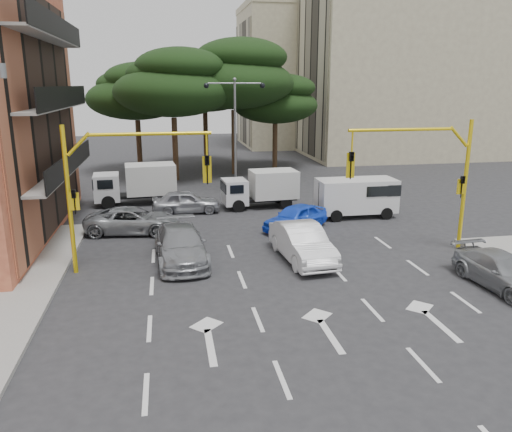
# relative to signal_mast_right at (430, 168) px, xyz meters

# --- Properties ---
(ground) EXTENTS (120.00, 120.00, 0.00)m
(ground) POSITION_rel_signal_mast_right_xyz_m (-6.80, -1.99, -3.88)
(ground) COLOR #28282B
(ground) RESTS_ON ground
(median_strip) EXTENTS (1.40, 6.00, 0.15)m
(median_strip) POSITION_rel_signal_mast_right_xyz_m (-6.80, 14.01, -3.81)
(median_strip) COLOR gray
(median_strip) RESTS_ON ground
(apartment_beige_near) EXTENTS (20.20, 12.15, 18.70)m
(apartment_beige_near) POSITION_rel_signal_mast_right_xyz_m (13.15, 30.01, 5.47)
(apartment_beige_near) COLOR tan
(apartment_beige_near) RESTS_ON ground
(apartment_beige_far) EXTENTS (16.20, 12.15, 16.70)m
(apartment_beige_far) POSITION_rel_signal_mast_right_xyz_m (6.15, 42.01, 4.47)
(apartment_beige_far) COLOR tan
(apartment_beige_far) RESTS_ON ground
(pine_left_near) EXTENTS (9.15, 9.15, 10.23)m
(pine_left_near) POSITION_rel_signal_mast_right_xyz_m (-10.75, 19.96, 3.72)
(pine_left_near) COLOR #382616
(pine_left_near) RESTS_ON ground
(pine_center) EXTENTS (9.98, 9.98, 11.16)m
(pine_center) POSITION_rel_signal_mast_right_xyz_m (-5.75, 21.96, 4.41)
(pine_center) COLOR #382616
(pine_center) RESTS_ON ground
(pine_left_far) EXTENTS (8.32, 8.32, 9.30)m
(pine_left_far) POSITION_rel_signal_mast_right_xyz_m (-13.75, 23.96, 3.03)
(pine_left_far) COLOR #382616
(pine_left_far) RESTS_ON ground
(pine_right) EXTENTS (7.49, 7.49, 8.37)m
(pine_right) POSITION_rel_signal_mast_right_xyz_m (-1.75, 23.96, 2.33)
(pine_right) COLOR #382616
(pine_right) RESTS_ON ground
(pine_back) EXTENTS (9.15, 9.15, 10.23)m
(pine_back) POSITION_rel_signal_mast_right_xyz_m (-7.75, 26.96, 3.72)
(pine_back) COLOR #382616
(pine_back) RESTS_ON ground
(signal_mast_right) EXTENTS (5.79, 0.37, 6.00)m
(signal_mast_right) POSITION_rel_signal_mast_right_xyz_m (0.00, 0.00, 0.00)
(signal_mast_right) COLOR yellow
(signal_mast_right) RESTS_ON ground
(signal_mast_left) EXTENTS (5.79, 0.37, 6.00)m
(signal_mast_left) POSITION_rel_signal_mast_right_xyz_m (-13.61, 0.00, 0.00)
(signal_mast_left) COLOR yellow
(signal_mast_left) RESTS_ON ground
(street_lamp_center) EXTENTS (4.16, 0.36, 7.77)m
(street_lamp_center) POSITION_rel_signal_mast_right_xyz_m (-6.80, 14.01, 1.54)
(street_lamp_center) COLOR slate
(street_lamp_center) RESTS_ON median_strip
(car_white_hatch) EXTENTS (2.07, 4.93, 1.58)m
(car_white_hatch) POSITION_rel_signal_mast_right_xyz_m (-5.85, -0.18, -3.09)
(car_white_hatch) COLOR silver
(car_white_hatch) RESTS_ON ground
(car_blue_compact) EXTENTS (4.16, 3.62, 1.35)m
(car_blue_compact) POSITION_rel_signal_mast_right_xyz_m (-4.95, 4.43, -3.21)
(car_blue_compact) COLOR blue
(car_blue_compact) RESTS_ON ground
(car_silver_wagon) EXTENTS (2.43, 5.29, 1.50)m
(car_silver_wagon) POSITION_rel_signal_mast_right_xyz_m (-11.10, 0.61, -3.13)
(car_silver_wagon) COLOR gray
(car_silver_wagon) RESTS_ON ground
(car_silver_cross_a) EXTENTS (5.04, 2.83, 1.33)m
(car_silver_cross_a) POSITION_rel_signal_mast_right_xyz_m (-13.40, 5.38, -3.22)
(car_silver_cross_a) COLOR #95989C
(car_silver_cross_a) RESTS_ON ground
(car_silver_cross_b) EXTENTS (4.04, 1.63, 1.38)m
(car_silver_cross_b) POSITION_rel_signal_mast_right_xyz_m (-10.48, 9.11, -3.20)
(car_silver_cross_b) COLOR #A0A1A8
(car_silver_cross_b) RESTS_ON ground
(car_silver_parked) EXTENTS (2.17, 4.56, 1.29)m
(car_silver_parked) POSITION_rel_signal_mast_right_xyz_m (0.80, -4.50, -3.24)
(car_silver_parked) COLOR gray
(car_silver_parked) RESTS_ON ground
(van_white) EXTENTS (4.51, 2.04, 2.25)m
(van_white) POSITION_rel_signal_mast_right_xyz_m (-0.80, 6.52, -2.76)
(van_white) COLOR silver
(van_white) RESTS_ON ground
(box_truck_a) EXTENTS (5.33, 2.58, 2.55)m
(box_truck_a) POSITION_rel_signal_mast_right_xyz_m (-13.52, 12.01, -2.61)
(box_truck_a) COLOR silver
(box_truck_a) RESTS_ON ground
(box_truck_b) EXTENTS (4.82, 2.29, 2.31)m
(box_truck_b) POSITION_rel_signal_mast_right_xyz_m (-5.85, 9.70, -2.73)
(box_truck_b) COLOR silver
(box_truck_b) RESTS_ON ground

